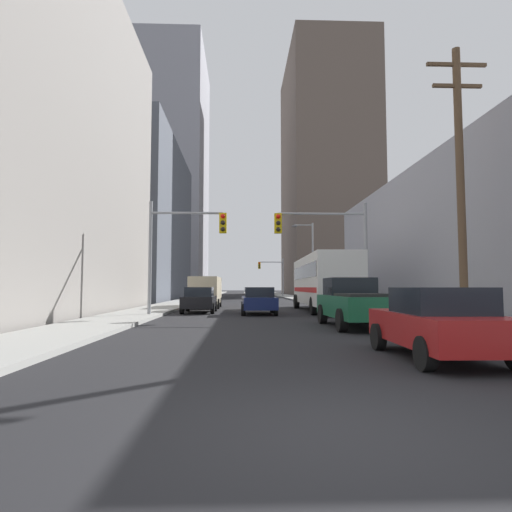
# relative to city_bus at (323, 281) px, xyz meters

# --- Properties ---
(ground_plane) EXTENTS (400.00, 400.00, 0.00)m
(ground_plane) POSITION_rel_city_bus_xyz_m (-4.23, -22.46, -1.93)
(ground_plane) COLOR black
(sidewalk_left) EXTENTS (2.99, 160.00, 0.15)m
(sidewalk_left) POSITION_rel_city_bus_xyz_m (-10.78, 27.54, -1.85)
(sidewalk_left) COLOR #9E9E99
(sidewalk_left) RESTS_ON ground
(sidewalk_right) EXTENTS (2.99, 160.00, 0.15)m
(sidewalk_right) POSITION_rel_city_bus_xyz_m (2.32, 27.54, -1.85)
(sidewalk_right) COLOR #9E9E99
(sidewalk_right) RESTS_ON ground
(city_bus) EXTENTS (2.76, 11.55, 3.40)m
(city_bus) POSITION_rel_city_bus_xyz_m (0.00, 0.00, 0.00)
(city_bus) COLOR silver
(city_bus) RESTS_ON ground
(pickup_truck_green) EXTENTS (2.20, 5.41, 1.90)m
(pickup_truck_green) POSITION_rel_city_bus_xyz_m (-0.80, -10.45, -1.00)
(pickup_truck_green) COLOR #195938
(pickup_truck_green) RESTS_ON ground
(cargo_van_beige) EXTENTS (2.16, 5.25, 2.26)m
(cargo_van_beige) POSITION_rel_city_bus_xyz_m (-7.74, 5.06, -0.64)
(cargo_van_beige) COLOR #C6B793
(cargo_van_beige) RESTS_ON ground
(sedan_red) EXTENTS (1.95, 4.24, 1.52)m
(sedan_red) POSITION_rel_city_bus_xyz_m (-0.99, -17.88, -1.16)
(sedan_red) COLOR maroon
(sedan_red) RESTS_ON ground
(sedan_navy) EXTENTS (1.95, 4.25, 1.52)m
(sedan_navy) POSITION_rel_city_bus_xyz_m (-4.17, -2.56, -1.16)
(sedan_navy) COLOR #141E4C
(sedan_navy) RESTS_ON ground
(sedan_black) EXTENTS (1.95, 4.21, 1.52)m
(sedan_black) POSITION_rel_city_bus_xyz_m (-7.64, -0.85, -1.16)
(sedan_black) COLOR black
(sedan_black) RESTS_ON ground
(traffic_signal_near_left) EXTENTS (4.04, 0.44, 6.00)m
(traffic_signal_near_left) POSITION_rel_city_bus_xyz_m (-8.16, -4.49, 2.13)
(traffic_signal_near_left) COLOR gray
(traffic_signal_near_left) RESTS_ON ground
(traffic_signal_near_right) EXTENTS (4.93, 0.44, 6.00)m
(traffic_signal_near_right) POSITION_rel_city_bus_xyz_m (-0.72, -4.49, 2.17)
(traffic_signal_near_right) COLOR gray
(traffic_signal_near_right) RESTS_ON ground
(traffic_signal_far_right) EXTENTS (3.95, 0.44, 6.00)m
(traffic_signal_far_right) POSITION_rel_city_bus_xyz_m (-0.26, 39.89, 2.12)
(traffic_signal_far_right) COLOR gray
(traffic_signal_far_right) RESTS_ON ground
(utility_pole_right) EXTENTS (2.20, 0.28, 10.20)m
(utility_pole_right) POSITION_rel_city_bus_xyz_m (2.62, -12.12, 3.45)
(utility_pole_right) COLOR brown
(utility_pole_right) RESTS_ON ground
(street_lamp_right) EXTENTS (2.05, 0.32, 7.50)m
(street_lamp_right) POSITION_rel_city_bus_xyz_m (1.22, 12.85, 2.57)
(street_lamp_right) COLOR gray
(street_lamp_right) RESTS_ON ground
(building_left_mid_office) EXTENTS (17.79, 26.91, 18.82)m
(building_left_mid_office) POSITION_rel_city_bus_xyz_m (-21.69, 25.99, 7.48)
(building_left_mid_office) COLOR #4C515B
(building_left_mid_office) RESTS_ON ground
(building_left_far_tower) EXTENTS (23.21, 25.42, 53.03)m
(building_left_far_tower) POSITION_rel_city_bus_xyz_m (-24.69, 67.65, 24.59)
(building_left_far_tower) COLOR #93939E
(building_left_far_tower) RESTS_ON ground
(building_right_far_highrise) EXTENTS (16.93, 29.56, 51.79)m
(building_right_far_highrise) POSITION_rel_city_bus_xyz_m (13.52, 65.56, 23.97)
(building_right_far_highrise) COLOR #66564C
(building_right_far_highrise) RESTS_ON ground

